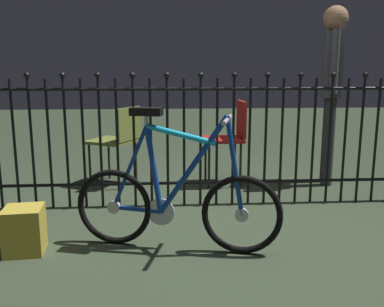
{
  "coord_description": "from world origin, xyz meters",
  "views": [
    {
      "loc": [
        -0.34,
        -2.81,
        1.15
      ],
      "look_at": [
        -0.13,
        0.21,
        0.55
      ],
      "focal_mm": 39.27,
      "sensor_mm": 36.0,
      "label": 1
    }
  ],
  "objects_px": {
    "bicycle": "(176,201)",
    "person_visitor": "(332,79)",
    "chair_red": "(230,133)",
    "chair_olive": "(119,137)",
    "display_crate": "(24,230)"
  },
  "relations": [
    {
      "from": "bicycle",
      "to": "person_visitor",
      "type": "height_order",
      "value": "person_visitor"
    },
    {
      "from": "chair_red",
      "to": "chair_olive",
      "type": "distance_m",
      "value": 1.13
    },
    {
      "from": "bicycle",
      "to": "display_crate",
      "type": "height_order",
      "value": "bicycle"
    },
    {
      "from": "bicycle",
      "to": "chair_olive",
      "type": "xyz_separation_m",
      "value": [
        -0.52,
        1.61,
        0.17
      ]
    },
    {
      "from": "chair_olive",
      "to": "display_crate",
      "type": "height_order",
      "value": "chair_olive"
    },
    {
      "from": "chair_red",
      "to": "person_visitor",
      "type": "height_order",
      "value": "person_visitor"
    },
    {
      "from": "bicycle",
      "to": "chair_red",
      "type": "distance_m",
      "value": 1.7
    },
    {
      "from": "bicycle",
      "to": "person_visitor",
      "type": "xyz_separation_m",
      "value": [
        1.6,
        1.52,
        0.74
      ]
    },
    {
      "from": "bicycle",
      "to": "person_visitor",
      "type": "bearing_deg",
      "value": 43.58
    },
    {
      "from": "bicycle",
      "to": "chair_red",
      "type": "height_order",
      "value": "bicycle"
    },
    {
      "from": "bicycle",
      "to": "chair_red",
      "type": "xyz_separation_m",
      "value": [
        0.6,
        1.57,
        0.2
      ]
    },
    {
      "from": "chair_red",
      "to": "chair_olive",
      "type": "bearing_deg",
      "value": 177.86
    },
    {
      "from": "chair_red",
      "to": "chair_olive",
      "type": "xyz_separation_m",
      "value": [
        -1.13,
        0.04,
        -0.03
      ]
    },
    {
      "from": "chair_olive",
      "to": "bicycle",
      "type": "bearing_deg",
      "value": -72.09
    },
    {
      "from": "bicycle",
      "to": "display_crate",
      "type": "xyz_separation_m",
      "value": [
        -0.97,
        0.01,
        -0.18
      ]
    }
  ]
}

